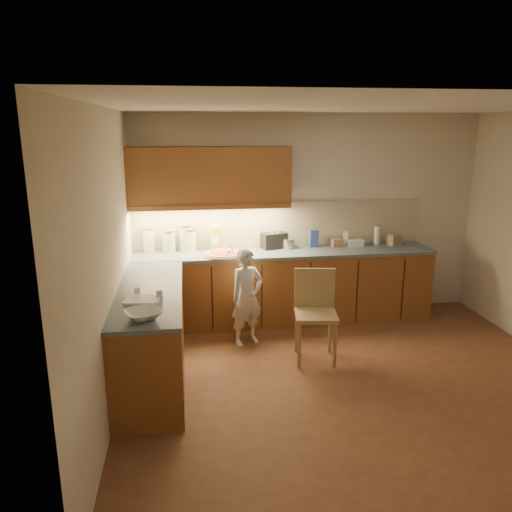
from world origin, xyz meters
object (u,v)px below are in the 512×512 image
Objects in this scene: oil_jug at (215,238)px; pizza_on_board at (224,254)px; child at (247,297)px; wooden_chair at (315,308)px; toaster at (274,241)px.

pizza_on_board is at bearing -73.50° from oil_jug.
oil_jug reaches higher than child.
oil_jug is (-0.30, 0.81, 0.52)m from child.
wooden_chair is (0.89, -0.97, -0.38)m from pizza_on_board.
oil_jug is (-0.09, 0.29, 0.14)m from pizza_on_board.
pizza_on_board is at bearing -172.60° from toaster.
wooden_chair is 2.79× the size of oil_jug.
child is at bearing -135.46° from toaster.
pizza_on_board is 0.34m from oil_jug.
toaster reaches higher than wooden_chair.
pizza_on_board is at bearing 87.86° from child.
child is 1.03m from toaster.
child reaches higher than wooden_chair.
pizza_on_board is 1.37× the size of oil_jug.
pizza_on_board is 0.42× the size of child.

